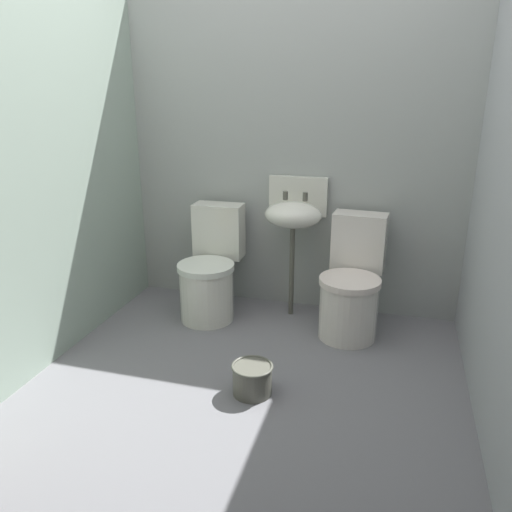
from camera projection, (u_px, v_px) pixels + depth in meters
ground_plane at (240, 402)px, 2.77m from camera, size 2.81×2.96×0.08m
wall_back at (294, 159)px, 3.61m from camera, size 2.81×0.10×2.21m
wall_left at (28, 180)px, 2.82m from camera, size 0.10×2.76×2.21m
toilet_left at (210, 273)px, 3.64m from camera, size 0.41×0.60×0.78m
toilet_right at (352, 287)px, 3.38m from camera, size 0.43×0.61×0.78m
sink at (294, 213)px, 3.52m from camera, size 0.42×0.35×0.99m
bucket at (252, 378)px, 2.76m from camera, size 0.23×0.23×0.17m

